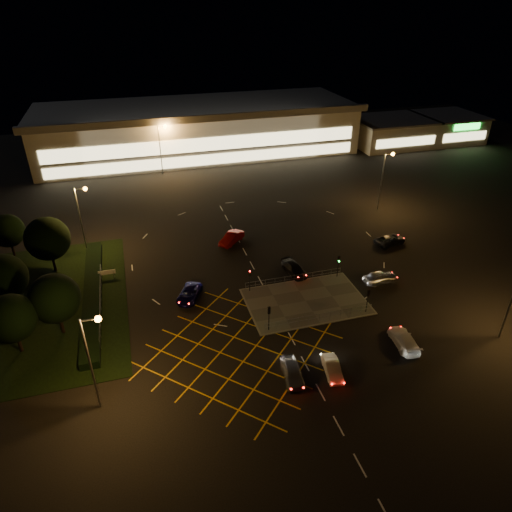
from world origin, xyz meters
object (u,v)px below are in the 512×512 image
object	(u,v)px
signal_ne	(338,262)
signal_sw	(269,314)
signal_nw	(250,276)
car_circ_red	(232,238)
signal_se	(368,296)
car_approach_white	(404,340)
car_queue_white	(332,368)
car_east_grey	(390,240)
car_left_blue	(189,294)
car_near_silver	(292,372)
car_far_dkgrey	(294,269)
car_right_silver	(380,277)

from	to	relation	value
signal_ne	signal_sw	bearing A→B (deg)	-146.35
signal_nw	signal_ne	size ratio (longest dim) A/B	1.00
signal_nw	car_circ_red	size ratio (longest dim) A/B	0.66
signal_se	car_approach_white	bearing A→B (deg)	100.25
car_queue_white	car_east_grey	world-z (taller)	car_east_grey
car_queue_white	car_circ_red	xyz separation A→B (m)	(-3.24, 29.21, 0.14)
car_left_blue	signal_nw	bearing A→B (deg)	21.16
signal_se	car_approach_white	distance (m)	6.58
signal_sw	car_near_silver	bearing A→B (deg)	90.38
car_far_dkgrey	car_queue_white	bearing A→B (deg)	-108.67
signal_se	signal_ne	xyz separation A→B (m)	(0.00, 7.99, 0.00)
signal_ne	car_approach_white	size ratio (longest dim) A/B	0.63
car_circ_red	car_east_grey	world-z (taller)	car_circ_red
car_east_grey	car_circ_red	bearing A→B (deg)	61.66
car_right_silver	car_circ_red	xyz separation A→B (m)	(-16.03, 15.86, 0.01)
car_far_dkgrey	car_east_grey	xyz separation A→B (m)	(16.66, 3.75, 0.00)
signal_ne	car_near_silver	distance (m)	19.61
car_near_silver	car_far_dkgrey	world-z (taller)	car_near_silver
car_queue_white	car_far_dkgrey	bearing A→B (deg)	90.61
car_approach_white	signal_sw	bearing A→B (deg)	-18.51
signal_nw	car_near_silver	xyz separation A→B (m)	(0.05, -15.47, -1.61)
signal_sw	car_right_silver	xyz separation A→B (m)	(16.85, 5.35, -1.59)
signal_nw	car_far_dkgrey	world-z (taller)	signal_nw
car_circ_red	car_left_blue	bearing A→B (deg)	-77.02
car_queue_white	car_left_blue	distance (m)	20.31
signal_sw	signal_ne	xyz separation A→B (m)	(12.00, 7.99, 0.00)
car_queue_white	signal_ne	bearing A→B (deg)	72.83
signal_se	car_far_dkgrey	world-z (taller)	signal_se
signal_ne	car_queue_white	distance (m)	17.94
car_east_grey	signal_ne	bearing A→B (deg)	107.25
signal_nw	car_east_grey	size ratio (longest dim) A/B	0.64
signal_se	car_near_silver	world-z (taller)	signal_se
car_east_grey	car_approach_white	xyz separation A→B (m)	(-10.40, -20.56, 0.03)
car_circ_red	car_approach_white	xyz separation A→B (m)	(12.32, -27.47, -0.07)
car_near_silver	car_left_blue	world-z (taller)	car_near_silver
car_queue_white	car_right_silver	bearing A→B (deg)	55.48
car_left_blue	car_approach_white	size ratio (longest dim) A/B	0.96
signal_sw	car_left_blue	distance (m)	11.61
signal_nw	car_queue_white	size ratio (longest dim) A/B	0.80
car_far_dkgrey	car_right_silver	size ratio (longest dim) A/B	1.03
car_far_dkgrey	car_east_grey	size ratio (longest dim) A/B	0.95
signal_se	car_near_silver	xyz separation A→B (m)	(-11.95, -7.48, -1.61)
car_right_silver	signal_ne	bearing A→B (deg)	59.85
signal_nw	signal_ne	bearing A→B (deg)	0.00
signal_ne	car_left_blue	world-z (taller)	signal_ne
signal_se	car_approach_white	world-z (taller)	signal_se
signal_nw	signal_ne	xyz separation A→B (m)	(12.00, 0.00, 0.00)
signal_sw	car_near_silver	size ratio (longest dim) A/B	0.71
signal_nw	car_far_dkgrey	bearing A→B (deg)	20.39
signal_se	car_near_silver	distance (m)	14.19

